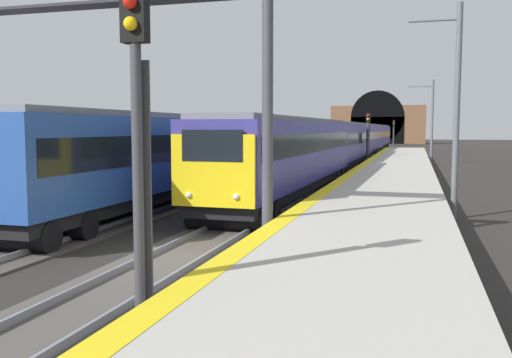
{
  "coord_description": "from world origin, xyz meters",
  "views": [
    {
      "loc": [
        -12.45,
        -5.67,
        3.32
      ],
      "look_at": [
        6.05,
        -0.37,
        1.56
      ],
      "focal_mm": 39.13,
      "sensor_mm": 36.0,
      "label": 1
    }
  ],
  "objects_px": {
    "train_main_approaching": "(355,140)",
    "railway_signal_near": "(138,144)",
    "train_adjacent_platform": "(278,142)",
    "railway_signal_mid": "(368,135)",
    "catenary_mast_near": "(456,110)",
    "railway_signal_far": "(394,130)",
    "catenary_mast_far": "(432,121)",
    "overhead_signal_gantry": "(109,42)"
  },
  "relations": [
    {
      "from": "train_adjacent_platform",
      "to": "catenary_mast_far",
      "type": "height_order",
      "value": "catenary_mast_far"
    },
    {
      "from": "train_main_approaching",
      "to": "railway_signal_near",
      "type": "distance_m",
      "value": 47.89
    },
    {
      "from": "railway_signal_far",
      "to": "train_adjacent_platform",
      "type": "bearing_deg",
      "value": -5.95
    },
    {
      "from": "train_adjacent_platform",
      "to": "catenary_mast_near",
      "type": "distance_m",
      "value": 24.03
    },
    {
      "from": "railway_signal_far",
      "to": "catenary_mast_near",
      "type": "bearing_deg",
      "value": 3.62
    },
    {
      "from": "railway_signal_mid",
      "to": "overhead_signal_gantry",
      "type": "relative_size",
      "value": 0.5
    },
    {
      "from": "train_adjacent_platform",
      "to": "railway_signal_mid",
      "type": "relative_size",
      "value": 13.68
    },
    {
      "from": "railway_signal_mid",
      "to": "catenary_mast_far",
      "type": "height_order",
      "value": "catenary_mast_far"
    },
    {
      "from": "train_main_approaching",
      "to": "railway_signal_mid",
      "type": "distance_m",
      "value": 7.6
    },
    {
      "from": "train_main_approaching",
      "to": "catenary_mast_far",
      "type": "height_order",
      "value": "catenary_mast_far"
    },
    {
      "from": "railway_signal_mid",
      "to": "catenary_mast_far",
      "type": "relative_size",
      "value": 0.59
    },
    {
      "from": "railway_signal_mid",
      "to": "overhead_signal_gantry",
      "type": "xyz_separation_m",
      "value": [
        -34.2,
        4.13,
        2.92
      ]
    },
    {
      "from": "railway_signal_mid",
      "to": "catenary_mast_far",
      "type": "bearing_deg",
      "value": 138.03
    },
    {
      "from": "railway_signal_near",
      "to": "railway_signal_mid",
      "type": "relative_size",
      "value": 1.15
    },
    {
      "from": "railway_signal_far",
      "to": "catenary_mast_near",
      "type": "xyz_separation_m",
      "value": [
        -83.06,
        -5.25,
        1.07
      ]
    },
    {
      "from": "train_main_approaching",
      "to": "catenary_mast_far",
      "type": "relative_size",
      "value": 10.26
    },
    {
      "from": "train_adjacent_platform",
      "to": "catenary_mast_far",
      "type": "bearing_deg",
      "value": -46.01
    },
    {
      "from": "overhead_signal_gantry",
      "to": "catenary_mast_far",
      "type": "xyz_separation_m",
      "value": [
        40.02,
        -9.37,
        -1.66
      ]
    },
    {
      "from": "train_adjacent_platform",
      "to": "railway_signal_far",
      "type": "height_order",
      "value": "railway_signal_far"
    },
    {
      "from": "overhead_signal_gantry",
      "to": "railway_signal_mid",
      "type": "bearing_deg",
      "value": -6.89
    },
    {
      "from": "railway_signal_mid",
      "to": "catenary_mast_far",
      "type": "distance_m",
      "value": 7.93
    },
    {
      "from": "overhead_signal_gantry",
      "to": "catenary_mast_far",
      "type": "distance_m",
      "value": 41.14
    },
    {
      "from": "train_main_approaching",
      "to": "overhead_signal_gantry",
      "type": "relative_size",
      "value": 8.68
    },
    {
      "from": "train_main_approaching",
      "to": "railway_signal_far",
      "type": "distance_m",
      "value": 49.37
    },
    {
      "from": "train_adjacent_platform",
      "to": "railway_signal_near",
      "type": "xyz_separation_m",
      "value": [
        -35.02,
        -6.48,
        0.85
      ]
    },
    {
      "from": "railway_signal_near",
      "to": "catenary_mast_far",
      "type": "relative_size",
      "value": 0.68
    },
    {
      "from": "train_adjacent_platform",
      "to": "catenary_mast_far",
      "type": "relative_size",
      "value": 8.12
    },
    {
      "from": "railway_signal_mid",
      "to": "catenary_mast_near",
      "type": "relative_size",
      "value": 0.59
    },
    {
      "from": "train_main_approaching",
      "to": "railway_signal_near",
      "type": "bearing_deg",
      "value": 3.24
    },
    {
      "from": "railway_signal_near",
      "to": "catenary_mast_far",
      "type": "height_order",
      "value": "catenary_mast_far"
    },
    {
      "from": "railway_signal_near",
      "to": "train_adjacent_platform",
      "type": "bearing_deg",
      "value": -169.52
    },
    {
      "from": "train_main_approaching",
      "to": "catenary_mast_far",
      "type": "bearing_deg",
      "value": 78.71
    },
    {
      "from": "railway_signal_mid",
      "to": "overhead_signal_gantry",
      "type": "height_order",
      "value": "overhead_signal_gantry"
    },
    {
      "from": "train_main_approaching",
      "to": "railway_signal_mid",
      "type": "height_order",
      "value": "railway_signal_mid"
    },
    {
      "from": "railway_signal_near",
      "to": "overhead_signal_gantry",
      "type": "height_order",
      "value": "overhead_signal_gantry"
    },
    {
      "from": "catenary_mast_near",
      "to": "train_main_approaching",
      "type": "bearing_deg",
      "value": 11.79
    },
    {
      "from": "overhead_signal_gantry",
      "to": "train_main_approaching",
      "type": "bearing_deg",
      "value": -3.23
    },
    {
      "from": "railway_signal_far",
      "to": "catenary_mast_far",
      "type": "relative_size",
      "value": 0.62
    },
    {
      "from": "railway_signal_near",
      "to": "railway_signal_mid",
      "type": "height_order",
      "value": "railway_signal_near"
    },
    {
      "from": "train_adjacent_platform",
      "to": "railway_signal_far",
      "type": "distance_m",
      "value": 62.5
    },
    {
      "from": "catenary_mast_near",
      "to": "overhead_signal_gantry",
      "type": "bearing_deg",
      "value": 129.86
    },
    {
      "from": "catenary_mast_near",
      "to": "catenary_mast_far",
      "type": "distance_m",
      "value": 32.19
    }
  ]
}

